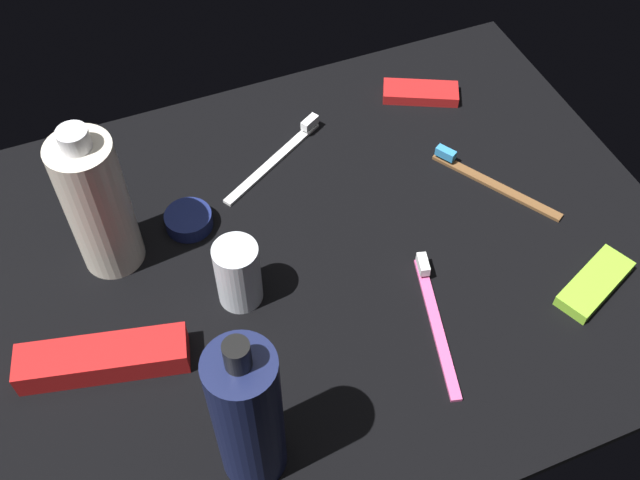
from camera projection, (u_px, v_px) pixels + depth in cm
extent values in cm
cube|color=black|center=(320.00, 259.00, 88.62)|extent=(84.00, 64.00, 1.20)
cylinder|color=#171E45|center=(248.00, 416.00, 65.53)|extent=(6.26, 6.26, 18.88)
cylinder|color=black|center=(237.00, 355.00, 56.99)|extent=(2.20, 2.20, 2.80)
cylinder|color=silver|center=(98.00, 206.00, 81.12)|extent=(7.00, 7.00, 17.87)
cylinder|color=silver|center=(74.00, 139.00, 73.21)|extent=(3.20, 3.20, 2.20)
cylinder|color=silver|center=(238.00, 274.00, 81.29)|extent=(4.98, 4.98, 8.56)
cube|color=white|center=(274.00, 160.00, 97.11)|extent=(16.11, 10.18, 0.90)
cube|color=white|center=(310.00, 122.00, 99.95)|extent=(2.80, 2.27, 1.20)
cube|color=brown|center=(496.00, 185.00, 94.49)|extent=(10.35, 16.02, 0.90)
cube|color=#338CCC|center=(446.00, 153.00, 96.43)|extent=(2.29, 2.79, 1.20)
cube|color=#E55999|center=(437.00, 325.00, 81.78)|extent=(5.66, 17.73, 0.90)
cube|color=white|center=(423.00, 264.00, 85.53)|extent=(1.71, 2.79, 1.20)
cube|color=red|center=(103.00, 359.00, 77.91)|extent=(18.14, 8.28, 3.20)
cube|color=red|center=(420.00, 93.00, 104.75)|extent=(11.10, 8.15, 1.50)
cube|color=#8CD133|center=(595.00, 283.00, 84.79)|extent=(11.13, 7.81, 1.50)
cylinder|color=navy|center=(189.00, 220.00, 90.21)|extent=(5.71, 5.71, 1.98)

